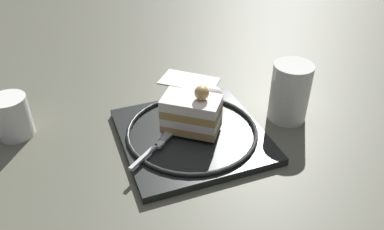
{
  "coord_description": "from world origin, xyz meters",
  "views": [
    {
      "loc": [
        -0.45,
        0.31,
        0.43
      ],
      "look_at": [
        0.01,
        0.01,
        0.05
      ],
      "focal_mm": 36.6,
      "sensor_mm": 36.0,
      "label": 1
    }
  ],
  "objects": [
    {
      "name": "ground_plane",
      "position": [
        0.0,
        0.0,
        0.0
      ],
      "size": [
        2.4,
        2.4,
        0.0
      ],
      "primitive_type": "plane",
      "color": "#535345"
    },
    {
      "name": "dessert_plate",
      "position": [
        0.01,
        0.01,
        0.01
      ],
      "size": [
        0.29,
        0.29,
        0.02
      ],
      "color": "black",
      "rests_on": "ground_plane"
    },
    {
      "name": "cake_slice",
      "position": [
        0.01,
        0.01,
        0.05
      ],
      "size": [
        0.11,
        0.11,
        0.09
      ],
      "color": "tan",
      "rests_on": "dessert_plate"
    },
    {
      "name": "whipped_cream_dollop",
      "position": [
        0.05,
        -0.06,
        0.04
      ],
      "size": [
        0.03,
        0.03,
        0.04
      ],
      "primitive_type": "ellipsoid",
      "color": "white",
      "rests_on": "dessert_plate"
    },
    {
      "name": "fork",
      "position": [
        -0.0,
        0.1,
        0.02
      ],
      "size": [
        0.05,
        0.1,
        0.0
      ],
      "color": "silver",
      "rests_on": "dessert_plate"
    },
    {
      "name": "drink_glass_near",
      "position": [
        -0.03,
        -0.17,
        0.05
      ],
      "size": [
        0.07,
        0.07,
        0.11
      ],
      "color": "white",
      "rests_on": "ground_plane"
    },
    {
      "name": "drink_glass_far",
      "position": [
        0.19,
        0.27,
        0.03
      ],
      "size": [
        0.06,
        0.06,
        0.08
      ],
      "color": "white",
      "rests_on": "ground_plane"
    },
    {
      "name": "folded_napkin",
      "position": [
        0.19,
        -0.09,
        0.0
      ],
      "size": [
        0.14,
        0.13,
        0.0
      ],
      "primitive_type": "cube",
      "rotation": [
        0.0,
        0.0,
        0.65
      ],
      "color": "white",
      "rests_on": "ground_plane"
    }
  ]
}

